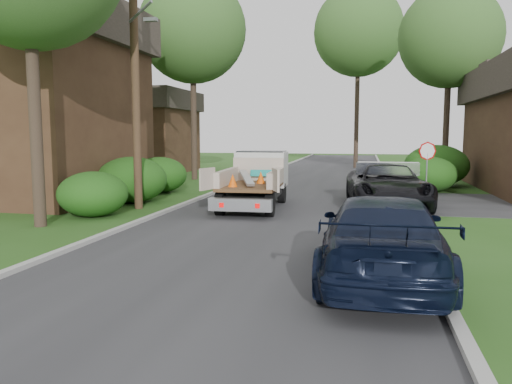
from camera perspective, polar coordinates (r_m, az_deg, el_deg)
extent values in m
plane|color=#254E16|center=(12.74, -0.43, -5.94)|extent=(120.00, 120.00, 0.00)
cube|color=#28282B|center=(22.47, 5.21, -0.48)|extent=(8.00, 90.00, 0.02)
cube|color=#9E9E99|center=(23.33, -4.83, -0.08)|extent=(0.20, 90.00, 0.12)
cube|color=#9E9E99|center=(22.34, 15.70, -0.60)|extent=(0.20, 90.00, 0.12)
cylinder|color=slate|center=(21.35, 18.89, 1.50)|extent=(0.06, 0.06, 2.00)
cylinder|color=#B20A0A|center=(21.28, 19.00, 4.45)|extent=(0.71, 0.32, 0.76)
cylinder|color=#382619|center=(19.14, -13.65, 13.12)|extent=(0.30, 0.30, 10.00)
cylinder|color=slate|center=(18.83, -13.08, 19.43)|extent=(1.22, 0.76, 0.57)
cube|color=slate|center=(18.05, -11.94, 18.72)|extent=(0.45, 0.20, 0.12)
cube|color=#3A2417|center=(24.16, -25.50, 7.12)|extent=(9.00, 8.00, 6.50)
cube|color=#332B26|center=(24.60, -26.01, 16.82)|extent=(9.72, 8.64, 1.80)
cube|color=#332B26|center=(24.78, -26.12, 18.86)|extent=(1.35, 8.64, 0.20)
cube|color=#3A2417|center=(37.81, -13.19, 5.66)|extent=(7.00, 7.00, 4.50)
cube|color=#332B26|center=(37.88, -13.31, 10.12)|extent=(7.56, 7.56, 1.40)
cube|color=#332B26|center=(37.93, -13.34, 11.18)|extent=(1.05, 7.56, 0.20)
ellipsoid|color=#184710|center=(17.69, -18.15, -0.22)|extent=(2.34, 2.34, 1.53)
ellipsoid|color=#184710|center=(20.88, -14.02, 1.38)|extent=(2.86, 2.86, 1.87)
ellipsoid|color=#184710|center=(24.18, -10.98, 1.94)|extent=(2.60, 2.60, 1.70)
ellipsoid|color=#184710|center=(25.39, 19.21, 1.91)|extent=(2.60, 2.60, 1.70)
ellipsoid|color=#184710|center=(28.43, 19.91, 2.87)|extent=(3.38, 3.38, 2.21)
cylinder|color=#2D2119|center=(16.28, -24.04, 10.38)|extent=(0.36, 0.36, 8.00)
cylinder|color=#2D2119|center=(30.93, -7.15, 9.77)|extent=(0.36, 0.36, 9.00)
sphere|color=#305720|center=(31.50, -7.27, 17.97)|extent=(6.40, 6.40, 6.40)
cylinder|color=#2D2119|center=(32.52, 20.98, 8.79)|extent=(0.36, 0.36, 8.50)
sphere|color=#305720|center=(32.98, 21.29, 16.18)|extent=(6.00, 6.00, 6.00)
cylinder|color=#2D2119|center=(30.25, -21.62, 9.44)|extent=(0.36, 0.36, 9.00)
sphere|color=#305720|center=(30.84, -22.00, 17.81)|extent=(6.00, 6.00, 6.00)
cylinder|color=#2D2119|center=(42.23, 11.47, 10.20)|extent=(0.36, 0.36, 11.00)
sphere|color=#305720|center=(42.93, 11.65, 17.54)|extent=(7.20, 7.20, 7.20)
cylinder|color=black|center=(20.43, -1.82, -0.03)|extent=(0.31, 0.83, 0.81)
cylinder|color=black|center=(20.16, 2.97, -0.12)|extent=(0.31, 0.83, 0.81)
cylinder|color=black|center=(17.10, -4.11, -1.34)|extent=(0.31, 0.83, 0.81)
cylinder|color=black|center=(16.78, 1.60, -1.48)|extent=(0.31, 0.83, 0.81)
cube|color=black|center=(18.66, -0.23, -0.18)|extent=(2.05, 5.33, 0.22)
cube|color=beige|center=(20.46, 0.68, 2.65)|extent=(2.06, 1.72, 1.40)
cube|color=black|center=(20.43, 0.69, 4.05)|extent=(1.92, 1.58, 0.50)
cube|color=#472D19|center=(18.01, -0.58, 0.67)|extent=(2.14, 3.35, 0.11)
cube|color=beige|center=(19.56, 0.27, 2.61)|extent=(1.99, 0.18, 0.90)
cube|color=beige|center=(18.16, -3.39, 1.71)|extent=(0.37, 3.08, 0.54)
cube|color=beige|center=(17.84, 2.28, 1.63)|extent=(0.37, 3.08, 0.54)
cube|color=silver|center=(16.16, -1.80, -1.47)|extent=(2.09, 0.41, 0.41)
cube|color=#B20505|center=(16.13, -3.97, -1.50)|extent=(0.15, 0.04, 0.14)
cube|color=#B20505|center=(15.90, 0.16, -1.61)|extent=(0.15, 0.04, 0.14)
cube|color=beige|center=(16.46, -5.58, 1.50)|extent=(0.31, 0.80, 0.72)
cube|color=beige|center=(16.01, 2.25, 1.38)|extent=(0.38, 0.78, 0.72)
cube|color=silver|center=(18.10, -1.09, 1.68)|extent=(1.08, 2.29, 0.42)
cone|color=#F2590A|center=(17.28, -2.68, 1.35)|extent=(0.34, 0.34, 0.45)
cone|color=#F2590A|center=(18.47, 0.55, 1.69)|extent=(0.34, 0.34, 0.45)
cube|color=#148C84|center=(19.31, 0.82, 2.18)|extent=(1.00, 0.13, 0.26)
imported|color=black|center=(19.62, 14.76, 0.72)|extent=(3.33, 6.22, 1.66)
imported|color=black|center=(9.84, 14.18, -5.07)|extent=(2.29, 5.61, 1.63)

